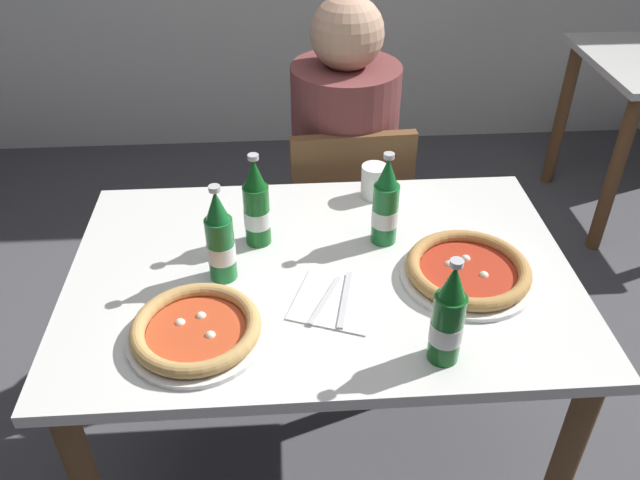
{
  "coord_description": "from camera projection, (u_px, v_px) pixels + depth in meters",
  "views": [
    {
      "loc": [
        -0.08,
        -1.2,
        1.7
      ],
      "look_at": [
        0.0,
        0.05,
        0.8
      ],
      "focal_mm": 36.0,
      "sensor_mm": 36.0,
      "label": 1
    }
  ],
  "objects": [
    {
      "name": "napkin_with_cutlery",
      "position": [
        336.0,
        301.0,
        1.44
      ],
      "size": [
        0.23,
        0.23,
        0.01
      ],
      "color": "white",
      "rests_on": "dining_table_main"
    },
    {
      "name": "beer_bottle_left",
      "position": [
        448.0,
        319.0,
        1.24
      ],
      "size": [
        0.07,
        0.07,
        0.25
      ],
      "color": "#14591E",
      "rests_on": "dining_table_main"
    },
    {
      "name": "pizza_margherita_near",
      "position": [
        196.0,
        330.0,
        1.33
      ],
      "size": [
        0.29,
        0.29,
        0.04
      ],
      "color": "white",
      "rests_on": "dining_table_main"
    },
    {
      "name": "beer_bottle_extra",
      "position": [
        220.0,
        240.0,
        1.45
      ],
      "size": [
        0.07,
        0.07,
        0.25
      ],
      "color": "#196B2D",
      "rests_on": "dining_table_main"
    },
    {
      "name": "diner_seated",
      "position": [
        343.0,
        185.0,
        2.17
      ],
      "size": [
        0.34,
        0.34,
        1.21
      ],
      "color": "#2D3342",
      "rests_on": "ground_plane"
    },
    {
      "name": "chair_behind_table",
      "position": [
        345.0,
        218.0,
        2.19
      ],
      "size": [
        0.42,
        0.42,
        0.85
      ],
      "rotation": [
        0.0,
        0.0,
        3.2
      ],
      "color": "brown",
      "rests_on": "ground_plane"
    },
    {
      "name": "beer_bottle_right",
      "position": [
        386.0,
        206.0,
        1.57
      ],
      "size": [
        0.07,
        0.07,
        0.25
      ],
      "color": "#196B2D",
      "rests_on": "dining_table_main"
    },
    {
      "name": "ground_plane",
      "position": [
        321.0,
        460.0,
        1.97
      ],
      "size": [
        8.0,
        8.0,
        0.0
      ],
      "primitive_type": "plane",
      "color": "#4C4C51"
    },
    {
      "name": "pizza_marinara_far",
      "position": [
        468.0,
        271.0,
        1.49
      ],
      "size": [
        0.31,
        0.31,
        0.04
      ],
      "color": "white",
      "rests_on": "dining_table_main"
    },
    {
      "name": "dining_table_main",
      "position": [
        321.0,
        305.0,
        1.6
      ],
      "size": [
        1.2,
        0.8,
        0.75
      ],
      "color": "silver",
      "rests_on": "ground_plane"
    },
    {
      "name": "beer_bottle_center",
      "position": [
        257.0,
        207.0,
        1.56
      ],
      "size": [
        0.07,
        0.07,
        0.25
      ],
      "color": "#14591E",
      "rests_on": "dining_table_main"
    },
    {
      "name": "paper_cup",
      "position": [
        374.0,
        181.0,
        1.77
      ],
      "size": [
        0.07,
        0.07,
        0.09
      ],
      "primitive_type": "cylinder",
      "color": "white",
      "rests_on": "dining_table_main"
    }
  ]
}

